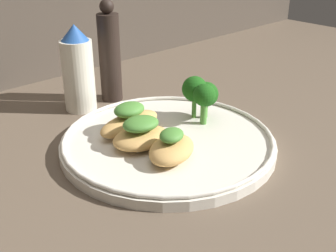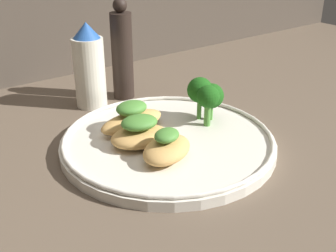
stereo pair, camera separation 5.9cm
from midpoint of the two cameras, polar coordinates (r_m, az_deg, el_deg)
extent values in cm
cube|color=brown|center=(61.13, -2.76, -3.36)|extent=(180.00, 180.00, 1.00)
cylinder|color=silver|center=(60.55, -2.78, -2.37)|extent=(30.69, 30.69, 1.40)
torus|color=silver|center=(60.08, -2.80, -1.53)|extent=(30.09, 30.09, 0.60)
ellipsoid|color=tan|center=(54.62, -2.60, -3.28)|extent=(9.52, 8.22, 2.67)
ellipsoid|color=#478433|center=(53.63, -2.64, -1.33)|extent=(4.68, 4.30, 1.51)
ellipsoid|color=tan|center=(57.99, -6.56, -1.69)|extent=(9.12, 7.29, 2.50)
ellipsoid|color=#478433|center=(57.03, -6.66, 0.23)|extent=(5.75, 4.92, 1.81)
ellipsoid|color=tan|center=(62.24, -7.90, 0.27)|extent=(10.80, 5.40, 2.55)
ellipsoid|color=#478433|center=(61.32, -8.02, 2.16)|extent=(5.08, 4.19, 1.93)
cylinder|color=#4C8E38|center=(66.17, 2.56, 2.13)|extent=(0.73, 0.73, 2.61)
sphere|color=#195114|center=(65.14, 2.61, 4.28)|extent=(3.86, 3.86, 3.86)
cylinder|color=#4C8E38|center=(66.01, 1.02, 2.49)|extent=(0.70, 0.70, 3.44)
sphere|color=#195114|center=(64.84, 1.04, 5.01)|extent=(3.96, 3.96, 3.96)
cylinder|color=#4C8E38|center=(63.72, 2.45, 1.61)|extent=(1.00, 1.00, 3.51)
sphere|color=#195114|center=(62.57, 2.50, 4.07)|extent=(3.42, 3.42, 3.42)
cylinder|color=silver|center=(73.44, -14.31, 6.57)|extent=(5.34, 5.34, 12.05)
cone|color=#23519E|center=(71.45, -14.96, 12.13)|extent=(4.54, 4.54, 2.65)
cylinder|color=black|center=(76.09, -10.11, 8.99)|extent=(3.80, 3.80, 15.44)
sphere|color=black|center=(74.04, -10.66, 15.63)|extent=(2.47, 2.47, 2.47)
camera|label=1|loc=(0.03, -92.84, -1.38)|focal=45.00mm
camera|label=2|loc=(0.03, 87.16, 1.38)|focal=45.00mm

